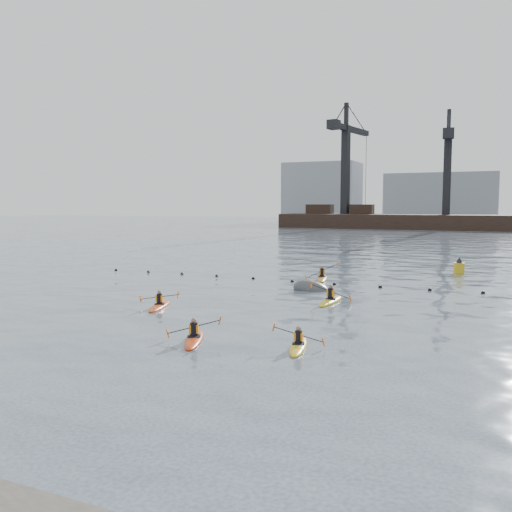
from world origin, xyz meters
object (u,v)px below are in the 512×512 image
Objects in this scene: kayaker_0 at (194,338)px; kayaker_1 at (298,345)px; kayaker_3 at (331,300)px; nav_buoy at (459,268)px; kayaker_2 at (160,305)px; mooring_buoy at (312,290)px; kayaker_5 at (322,278)px.

kayaker_0 is 1.08× the size of kayaker_1.
kayaker_0 is 4.09m from kayaker_1.
kayaker_3 reaches higher than kayaker_1.
kayaker_1 is 25.51m from nav_buoy.
kayaker_1 is 0.85× the size of kayaker_3.
kayaker_2 is at bearing -122.13° from nav_buoy.
mooring_buoy is (0.17, 13.73, -0.10)m from kayaker_0.
nav_buoy reaches higher than kayaker_0.
kayaker_1 is 0.93× the size of kayaker_2.
nav_buoy is at bearing 40.87° from kayaker_2.
kayaker_1 is at bearing -43.10° from kayaker_2.
kayaker_2 is 0.92× the size of kayaker_3.
kayaker_1 reaches higher than kayaker_2.
kayaker_5 is at bearing 68.09° from kayaker_0.
mooring_buoy is (5.32, 8.54, -0.09)m from kayaker_2.
kayaker_2 is at bearing -145.64° from kayaker_3.
nav_buoy reaches higher than mooring_buoy.
nav_buoy is at bearing 25.31° from kayaker_5.
kayaker_1 is 10.22m from kayaker_2.
kayaker_0 is at bearing 176.00° from kayaker_1.
kayaker_2 is 10.06m from mooring_buoy.
kayaker_5 is (-3.14, 8.45, 0.00)m from kayaker_3.
kayaker_0 is 7.31m from kayaker_2.
kayaker_5 is at bearing 100.06° from mooring_buoy.
kayaker_0 is at bearing -106.88° from nav_buoy.
kayaker_1 is at bearing -79.35° from kayaker_3.
kayaker_0 is at bearing -62.22° from kayaker_2.
kayaker_1 is 9.61m from kayaker_3.
kayaker_3 is at bearing -57.54° from mooring_buoy.
kayaker_3 reaches higher than kayaker_2.
kayaker_3 is at bearing 16.26° from kayaker_2.
kayaker_3 is 16.66m from nav_buoy.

